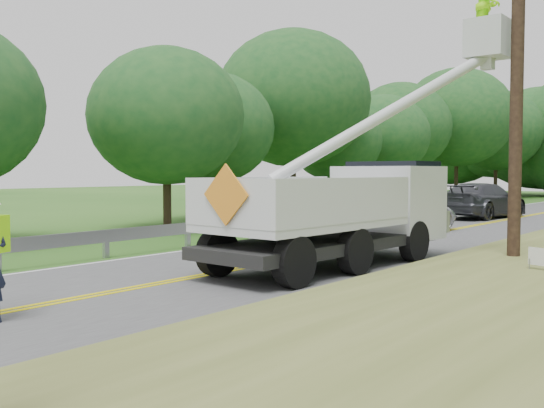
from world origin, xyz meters
The scene contains 9 objects.
ground centered at (0.00, 0.00, 0.00)m, with size 140.00×140.00×0.00m, color #225116.
road centered at (0.00, 14.00, 0.01)m, with size 7.20×96.00×0.03m.
guardrail centered at (-4.02, 14.91, 0.55)m, with size 0.18×48.00×0.77m.
treeline_left centered at (-10.55, 31.53, 5.69)m, with size 10.87×54.40×10.75m.
bucket_truck centered at (1.77, 7.53, 1.62)m, with size 4.63×7.50×7.15m.
suv_silver centered at (-1.53, 15.41, 0.76)m, with size 2.45×5.32×1.48m, color silver.
suv_darkgrey centered at (-1.36, 24.45, 0.88)m, with size 2.42×5.95×1.73m, color #3A3B43.
stop_sign_permanent centered at (-4.26, 21.33, 1.57)m, with size 0.40×0.35×2.39m.
yard_sign centered at (6.11, 7.14, 0.54)m, with size 0.50×0.18×0.75m.
Camera 1 is at (9.72, -6.16, 2.32)m, focal length 41.11 mm.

